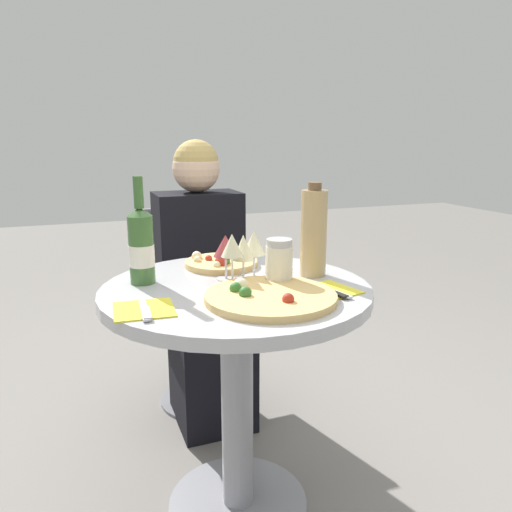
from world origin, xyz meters
name	(u,v)px	position (x,y,z in m)	size (l,w,h in m)	color
ground_plane	(238,506)	(0.00, 0.00, 0.00)	(12.00, 12.00, 0.00)	gray
dining_table	(237,347)	(0.00, 0.00, 0.56)	(0.80, 0.80, 0.76)	gray
chair_behind_diner	(196,309)	(0.06, 0.78, 0.42)	(0.42, 0.42, 0.87)	slate
seated_diner	(204,294)	(0.06, 0.63, 0.54)	(0.36, 0.45, 1.18)	black
pizza_large	(269,296)	(0.04, -0.16, 0.77)	(0.36, 0.36, 0.05)	#DBB26B
pizza_small_far	(220,263)	(0.02, 0.23, 0.77)	(0.25, 0.25, 0.05)	#DBB26B
wine_bottle	(141,246)	(-0.25, 0.13, 0.88)	(0.08, 0.08, 0.32)	#38602D
tall_carafe	(314,233)	(0.26, 0.02, 0.90)	(0.08, 0.08, 0.29)	tan
sugar_shaker	(279,262)	(0.12, -0.04, 0.83)	(0.08, 0.08, 0.14)	silver
wine_glass_center	(243,249)	(0.04, 0.05, 0.86)	(0.07, 0.07, 0.14)	silver
wine_glass_back_right	(254,244)	(0.09, 0.08, 0.87)	(0.08, 0.08, 0.15)	silver
wine_glass_front_left	(232,247)	(-0.01, 0.01, 0.88)	(0.07, 0.07, 0.15)	silver
wine_glass_back_left	(226,247)	(-0.01, 0.08, 0.86)	(0.07, 0.07, 0.14)	silver
place_setting_left	(144,309)	(-0.29, -0.12, 0.76)	(0.16, 0.19, 0.01)	yellow
place_setting_right	(328,290)	(0.23, -0.15, 0.76)	(0.18, 0.19, 0.01)	yellow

